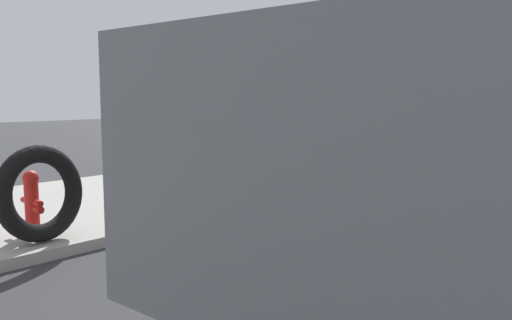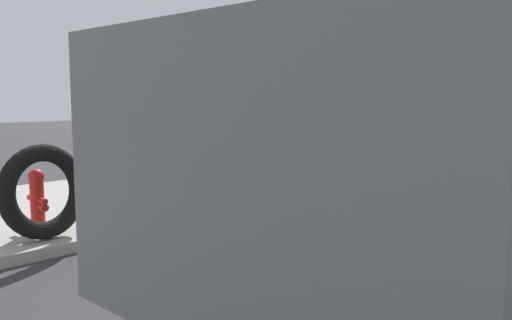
% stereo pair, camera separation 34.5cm
% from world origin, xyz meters
% --- Properties ---
extents(fire_hydrant, '(0.22, 0.49, 0.87)m').
position_xyz_m(fire_hydrant, '(0.22, 4.91, 0.62)').
color(fire_hydrant, red).
rests_on(fire_hydrant, sidewalk_curb).
extents(loose_tire, '(1.28, 0.48, 1.27)m').
position_xyz_m(loose_tire, '(0.09, 4.41, 0.78)').
color(loose_tire, black).
rests_on(loose_tire, sidewalk_curb).
extents(dump_truck_gray, '(7.00, 2.80, 3.00)m').
position_xyz_m(dump_truck_gray, '(2.24, -0.63, 1.61)').
color(dump_truck_gray, slate).
rests_on(dump_truck_gray, ground).
extents(street_light_pole, '(0.12, 0.12, 5.47)m').
position_xyz_m(street_light_pole, '(9.24, 4.68, 2.88)').
color(street_light_pole, '#595B5E').
rests_on(street_light_pole, sidewalk_curb).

